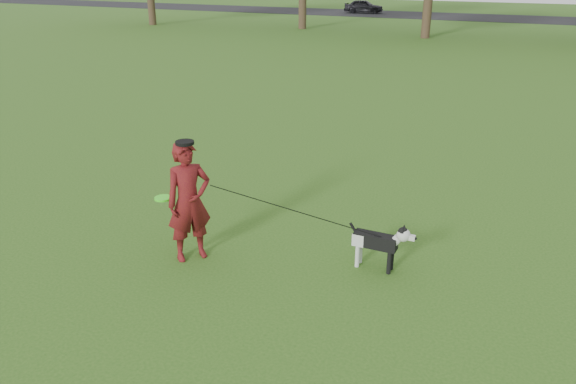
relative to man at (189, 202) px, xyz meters
The scene contains 6 objects.
ground 1.67m from the man, 23.62° to the left, with size 120.00×120.00×0.00m, color #285116.
road 40.61m from the man, 88.12° to the left, with size 120.00×7.00×0.02m, color black.
man is the anchor object (origin of this frame).
dog 2.56m from the man, 17.93° to the left, with size 0.90×0.18×0.68m.
car_left 42.04m from the man, 105.12° to the left, with size 1.27×3.15×1.07m, color black.
man_held_items 1.50m from the man, 13.91° to the left, with size 3.01×0.97×1.20m.
Camera 1 is at (2.77, -6.17, 3.73)m, focal length 35.00 mm.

